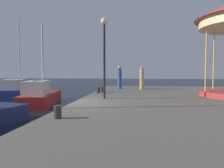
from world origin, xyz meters
name	(u,v)px	position (x,y,z in m)	size (l,w,h in m)	color
ground_plane	(74,118)	(0.00, 0.00, 0.00)	(120.00, 120.00, 0.00)	black
quay_dock	(213,113)	(6.41, 0.00, 0.40)	(12.82, 23.63, 0.80)	#5B564F
sailboat_red	(40,96)	(-3.49, 3.74, 0.62)	(2.75, 5.56, 5.59)	maroon
sailboat_blue	(17,90)	(-7.94, 8.41, 0.60)	(3.43, 6.37, 7.08)	navy
lamp_post_mid_promenade	(104,44)	(1.29, 1.18, 3.71)	(0.36, 0.36, 4.25)	black
bollard_center	(58,112)	(0.59, -3.71, 1.00)	(0.24, 0.24, 0.40)	#2D2D33
bollard_south	(102,89)	(0.56, 4.83, 1.00)	(0.24, 0.24, 0.40)	#2D2D33
bollard_north	(98,90)	(0.42, 4.12, 1.00)	(0.24, 0.24, 0.40)	#2D2D33
person_far_corner	(142,78)	(3.42, 7.78, 1.71)	(0.34, 0.34, 1.93)	tan
person_mid_promenade	(120,78)	(1.56, 7.92, 1.72)	(0.34, 0.34, 1.95)	#2D4C8C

